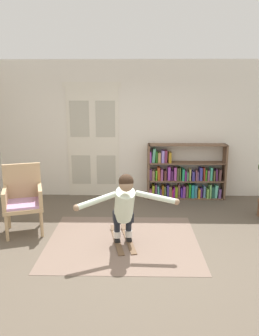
{
  "coord_description": "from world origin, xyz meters",
  "views": [
    {
      "loc": [
        0.01,
        -4.38,
        2.27
      ],
      "look_at": [
        -0.09,
        0.75,
        1.05
      ],
      "focal_mm": 34.79,
      "sensor_mm": 36.0,
      "label": 1
    }
  ],
  "objects_px": {
    "bookshelf": "(182,177)",
    "wicker_chair": "(23,197)",
    "person_skier": "(125,204)",
    "skis_pair": "(123,239)"
  },
  "relations": [
    {
      "from": "wicker_chair",
      "to": "person_skier",
      "type": "relative_size",
      "value": 0.75
    },
    {
      "from": "bookshelf",
      "to": "skis_pair",
      "type": "xyz_separation_m",
      "value": [
        -1.21,
        -2.11,
        -0.45
      ]
    },
    {
      "from": "bookshelf",
      "to": "skis_pair",
      "type": "distance_m",
      "value": 2.47
    },
    {
      "from": "skis_pair",
      "to": "wicker_chair",
      "type": "bearing_deg",
      "value": 168.01
    },
    {
      "from": "wicker_chair",
      "to": "person_skier",
      "type": "distance_m",
      "value": 1.77
    },
    {
      "from": "skis_pair",
      "to": "person_skier",
      "type": "bearing_deg",
      "value": -78.86
    },
    {
      "from": "bookshelf",
      "to": "wicker_chair",
      "type": "bearing_deg",
      "value": -148.24
    },
    {
      "from": "person_skier",
      "to": "skis_pair",
      "type": "bearing_deg",
      "value": 101.14
    },
    {
      "from": "bookshelf",
      "to": "skis_pair",
      "type": "relative_size",
      "value": 1.68
    },
    {
      "from": "wicker_chair",
      "to": "skis_pair",
      "type": "distance_m",
      "value": 1.76
    }
  ]
}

